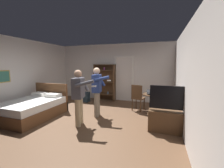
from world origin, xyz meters
name	(u,v)px	position (x,y,z in m)	size (l,w,h in m)	color
ground_plane	(86,120)	(0.00, 0.00, 0.00)	(6.13, 6.13, 0.00)	brown
wall_back	(114,72)	(0.00, 2.84, 1.35)	(5.77, 0.12, 2.70)	silver
wall_left	(17,75)	(-2.83, 0.00, 1.35)	(0.15, 5.81, 2.70)	silver
wall_right	(188,80)	(2.83, 0.00, 1.35)	(0.12, 5.81, 2.70)	silver
doorway_frame	(124,75)	(0.54, 2.76, 1.22)	(0.93, 0.08, 2.13)	white
bed	(34,108)	(-1.78, -0.30, 0.30)	(1.42, 1.94, 1.02)	brown
bookshelf	(105,81)	(-0.37, 2.62, 0.95)	(1.04, 0.32, 1.74)	#4C331E
tv_flatscreen	(170,118)	(2.47, -0.04, 0.36)	(1.06, 0.40, 1.21)	#4C331E
side_table	(152,100)	(1.95, 1.29, 0.48)	(0.70, 0.70, 0.70)	#4C331E
laptop	(151,93)	(1.92, 1.25, 0.75)	(0.34, 0.34, 0.16)	black
bottle_on_table	(157,91)	(2.09, 1.21, 0.82)	(0.06, 0.06, 0.29)	#2F4216
wooden_chair	(138,96)	(1.41, 1.44, 0.54)	(0.52, 0.52, 0.99)	#4C331E
person_blue_shirt	(79,94)	(0.04, -0.41, 0.92)	(0.79, 0.62, 1.59)	tan
person_striped_shirt	(97,89)	(0.21, 0.43, 0.93)	(0.71, 0.56, 1.64)	gray
suitcase_dark	(84,97)	(-1.16, 1.97, 0.23)	(0.45, 0.29, 0.46)	#1E2D38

